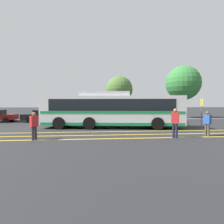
{
  "coord_description": "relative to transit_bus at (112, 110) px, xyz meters",
  "views": [
    {
      "loc": [
        -2.57,
        -15.03,
        2.0
      ],
      "look_at": [
        -1.19,
        -0.11,
        1.35
      ],
      "focal_mm": 28.0,
      "sensor_mm": 36.0,
      "label": 1
    }
  ],
  "objects": [
    {
      "name": "ground_plane",
      "position": [
        1.21,
        0.11,
        -1.56
      ],
      "size": [
        220.0,
        220.0,
        0.0
      ],
      "primitive_type": "plane",
      "color": "#262628"
    },
    {
      "name": "lane_strip_0",
      "position": [
        0.02,
        -2.2,
        -1.56
      ],
      "size": [
        31.71,
        0.2,
        0.01
      ],
      "primitive_type": "cube",
      "rotation": [
        0.0,
        0.0,
        1.57
      ],
      "color": "gold",
      "rests_on": "ground_plane"
    },
    {
      "name": "lane_strip_1",
      "position": [
        0.02,
        -3.6,
        -1.56
      ],
      "size": [
        31.71,
        0.2,
        0.01
      ],
      "primitive_type": "cube",
      "rotation": [
        0.0,
        0.0,
        1.57
      ],
      "color": "gold",
      "rests_on": "ground_plane"
    },
    {
      "name": "lane_strip_2",
      "position": [
        0.02,
        -4.84,
        -1.56
      ],
      "size": [
        31.71,
        0.2,
        0.01
      ],
      "primitive_type": "cube",
      "rotation": [
        0.0,
        0.0,
        1.57
      ],
      "color": "gold",
      "rests_on": "ground_plane"
    },
    {
      "name": "curb_strip",
      "position": [
        0.02,
        6.84,
        -1.49
      ],
      "size": [
        39.71,
        0.36,
        0.15
      ],
      "primitive_type": "cube",
      "color": "#99999E",
      "rests_on": "ground_plane"
    },
    {
      "name": "transit_bus",
      "position": [
        0.0,
        0.0,
        0.0
      ],
      "size": [
        12.21,
        4.06,
        3.07
      ],
      "rotation": [
        0.0,
        0.0,
        -1.71
      ],
      "color": "silver",
      "rests_on": "ground_plane"
    },
    {
      "name": "parked_car_1",
      "position": [
        -7.22,
        5.79,
        -0.85
      ],
      "size": [
        4.9,
        2.06,
        1.39
      ],
      "rotation": [
        0.0,
        0.0,
        -1.55
      ],
      "color": "black",
      "rests_on": "ground_plane"
    },
    {
      "name": "pedestrian_0",
      "position": [
        -4.82,
        -4.79,
        -0.68
      ],
      "size": [
        0.44,
        0.46,
        1.57
      ],
      "rotation": [
        0.0,
        0.0,
        0.89
      ],
      "color": "#2D2D33",
      "rests_on": "ground_plane"
    },
    {
      "name": "pedestrian_1",
      "position": [
        5.65,
        -4.53,
        -0.68
      ],
      "size": [
        0.36,
        0.47,
        1.57
      ],
      "rotation": [
        0.0,
        0.0,
        1.94
      ],
      "color": "brown",
      "rests_on": "ground_plane"
    },
    {
      "name": "pedestrian_2",
      "position": [
        3.36,
        -4.92,
        -0.55
      ],
      "size": [
        0.47,
        0.41,
        1.76
      ],
      "rotation": [
        0.0,
        0.0,
        5.7
      ],
      "color": "#191E38",
      "rests_on": "ground_plane"
    },
    {
      "name": "bus_stop_sign",
      "position": [
        6.98,
        -1.85,
        0.02
      ],
      "size": [
        0.08,
        0.4,
        2.51
      ],
      "rotation": [
        0.0,
        0.0,
        -1.71
      ],
      "color": "#59595E",
      "rests_on": "ground_plane"
    },
    {
      "name": "tree_0",
      "position": [
        2.01,
        10.14,
        2.59
      ],
      "size": [
        3.84,
        3.84,
        6.08
      ],
      "color": "#513823",
      "rests_on": "ground_plane"
    },
    {
      "name": "tree_1",
      "position": [
        11.34,
        9.65,
        3.55
      ],
      "size": [
        4.99,
        4.99,
        7.62
      ],
      "color": "#513823",
      "rests_on": "ground_plane"
    }
  ]
}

